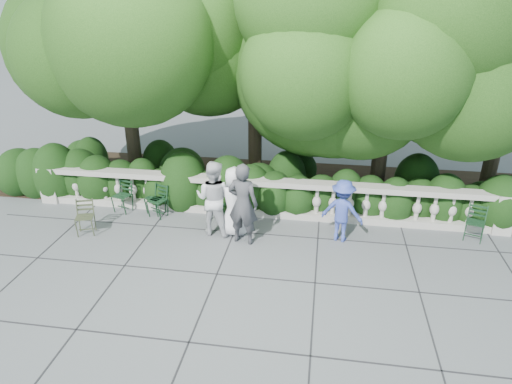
# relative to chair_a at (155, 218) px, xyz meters

# --- Properties ---
(ground) EXTENTS (90.00, 90.00, 0.00)m
(ground) POSITION_rel_chair_a_xyz_m (2.63, -1.19, 0.00)
(ground) COLOR #505358
(ground) RESTS_ON ground
(balustrade) EXTENTS (12.00, 0.44, 1.00)m
(balustrade) POSITION_rel_chair_a_xyz_m (2.63, 0.61, 0.49)
(balustrade) COLOR #9E998E
(balustrade) RESTS_ON ground
(shrub_hedge) EXTENTS (15.00, 2.60, 1.70)m
(shrub_hedge) POSITION_rel_chair_a_xyz_m (2.63, 1.81, 0.00)
(shrub_hedge) COLOR black
(shrub_hedge) RESTS_ON ground
(tree_canopy) EXTENTS (15.04, 6.52, 6.78)m
(tree_canopy) POSITION_rel_chair_a_xyz_m (3.32, 2.01, 3.96)
(tree_canopy) COLOR #3F3023
(tree_canopy) RESTS_ON ground
(chair_a) EXTENTS (0.57, 0.60, 0.84)m
(chair_a) POSITION_rel_chair_a_xyz_m (0.00, 0.00, 0.00)
(chair_a) COLOR black
(chair_a) RESTS_ON ground
(chair_b) EXTENTS (0.55, 0.58, 0.84)m
(chair_b) POSITION_rel_chair_a_xyz_m (-0.99, 0.13, 0.00)
(chair_b) COLOR black
(chair_b) RESTS_ON ground
(chair_c) EXTENTS (0.59, 0.61, 0.84)m
(chair_c) POSITION_rel_chair_a_xyz_m (-0.12, 0.16, 0.00)
(chair_c) COLOR black
(chair_c) RESTS_ON ground
(chair_d) EXTENTS (0.54, 0.57, 0.84)m
(chair_d) POSITION_rel_chair_a_xyz_m (1.62, 0.16, 0.00)
(chair_d) COLOR black
(chair_d) RESTS_ON ground
(chair_f) EXTENTS (0.57, 0.60, 0.84)m
(chair_f) POSITION_rel_chair_a_xyz_m (7.64, -0.02, 0.00)
(chair_f) COLOR black
(chair_f) RESTS_ON ground
(chair_weathered) EXTENTS (0.57, 0.59, 0.84)m
(chair_weathered) POSITION_rel_chair_a_xyz_m (-1.28, -1.15, 0.00)
(chair_weathered) COLOR black
(chair_weathered) RESTS_ON ground
(person_businessman) EXTENTS (0.87, 0.61, 1.68)m
(person_businessman) POSITION_rel_chair_a_xyz_m (2.16, -0.45, 0.84)
(person_businessman) COLOR white
(person_businessman) RESTS_ON ground
(person_woman_grey) EXTENTS (0.77, 0.58, 1.92)m
(person_woman_grey) POSITION_rel_chair_a_xyz_m (2.43, -0.79, 0.96)
(person_woman_grey) COLOR #3A3A3E
(person_woman_grey) RESTS_ON ground
(person_casual_man) EXTENTS (0.97, 0.81, 1.81)m
(person_casual_man) POSITION_rel_chair_a_xyz_m (1.68, -0.47, 0.90)
(person_casual_man) COLOR silver
(person_casual_man) RESTS_ON ground
(person_older_blue) EXTENTS (1.07, 0.79, 1.49)m
(person_older_blue) POSITION_rel_chair_a_xyz_m (4.64, -0.35, 0.74)
(person_older_blue) COLOR #35469F
(person_older_blue) RESTS_ON ground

